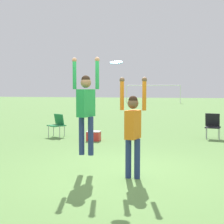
{
  "coord_description": "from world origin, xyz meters",
  "views": [
    {
      "loc": [
        1.42,
        -6.44,
        1.79
      ],
      "look_at": [
        -0.16,
        0.09,
        1.3
      ],
      "focal_mm": 50.0,
      "sensor_mm": 36.0,
      "label": 1
    }
  ],
  "objects_px": {
    "frisbee": "(116,62)",
    "person_defending": "(133,126)",
    "camping_chair_0": "(213,124)",
    "person_jumping": "(86,104)",
    "cooler_box": "(94,136)",
    "camping_chair_1": "(58,123)"
  },
  "relations": [
    {
      "from": "camping_chair_1",
      "to": "cooler_box",
      "type": "bearing_deg",
      "value": -169.34
    },
    {
      "from": "frisbee",
      "to": "cooler_box",
      "type": "relative_size",
      "value": 0.56
    },
    {
      "from": "person_defending",
      "to": "camping_chair_0",
      "type": "relative_size",
      "value": 2.23
    },
    {
      "from": "person_jumping",
      "to": "camping_chair_1",
      "type": "distance_m",
      "value": 5.38
    },
    {
      "from": "camping_chair_0",
      "to": "camping_chair_1",
      "type": "relative_size",
      "value": 1.07
    },
    {
      "from": "person_jumping",
      "to": "cooler_box",
      "type": "xyz_separation_m",
      "value": [
        -1.05,
        3.96,
        -1.31
      ]
    },
    {
      "from": "person_jumping",
      "to": "cooler_box",
      "type": "relative_size",
      "value": 4.54
    },
    {
      "from": "person_defending",
      "to": "camping_chair_0",
      "type": "height_order",
      "value": "person_defending"
    },
    {
      "from": "person_jumping",
      "to": "person_defending",
      "type": "bearing_deg",
      "value": -90.0
    },
    {
      "from": "frisbee",
      "to": "camping_chair_1",
      "type": "distance_m",
      "value": 6.13
    },
    {
      "from": "frisbee",
      "to": "person_defending",
      "type": "bearing_deg",
      "value": -6.24
    },
    {
      "from": "person_defending",
      "to": "frisbee",
      "type": "distance_m",
      "value": 1.31
    },
    {
      "from": "person_defending",
      "to": "camping_chair_1",
      "type": "xyz_separation_m",
      "value": [
        -3.73,
        4.82,
        -0.56
      ]
    },
    {
      "from": "camping_chair_1",
      "to": "person_jumping",
      "type": "bearing_deg",
      "value": 151.56
    },
    {
      "from": "frisbee",
      "to": "camping_chair_0",
      "type": "relative_size",
      "value": 0.28
    },
    {
      "from": "person_jumping",
      "to": "frisbee",
      "type": "distance_m",
      "value": 1.13
    },
    {
      "from": "camping_chair_0",
      "to": "person_defending",
      "type": "bearing_deg",
      "value": 82.2
    },
    {
      "from": "person_jumping",
      "to": "camping_chair_0",
      "type": "distance_m",
      "value": 6.28
    },
    {
      "from": "cooler_box",
      "to": "frisbee",
      "type": "bearing_deg",
      "value": -67.08
    },
    {
      "from": "frisbee",
      "to": "cooler_box",
      "type": "height_order",
      "value": "frisbee"
    },
    {
      "from": "person_jumping",
      "to": "person_defending",
      "type": "height_order",
      "value": "person_jumping"
    },
    {
      "from": "person_defending",
      "to": "cooler_box",
      "type": "height_order",
      "value": "person_defending"
    }
  ]
}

